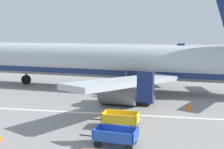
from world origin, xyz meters
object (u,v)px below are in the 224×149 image
Objects in this scene: airplane at (118,62)px; service_truck_beside_carts at (121,91)px; baggage_cart_far_end at (120,119)px; baggage_cart_fourth_in_row at (115,136)px; traffic_cone_by_carts at (189,106)px.

airplane is 8.49× the size of service_truck_beside_carts.
service_truck_beside_carts reaches higher than baggage_cart_far_end.
baggage_cart_fourth_in_row and baggage_cart_far_end have the same top height.
airplane is 6.40m from service_truck_beside_carts.
baggage_cart_far_end is at bearing -132.48° from traffic_cone_by_carts.
service_truck_beside_carts is at bearing 165.96° from traffic_cone_by_carts.
airplane is 10.42× the size of baggage_cart_fourth_in_row.
baggage_cart_fourth_in_row is 1.01× the size of baggage_cart_far_end.
airplane is 55.38× the size of traffic_cone_by_carts.
airplane reaches higher than baggage_cart_far_end.
traffic_cone_by_carts is (6.00, -1.50, -0.76)m from service_truck_beside_carts.
service_truck_beside_carts is at bearing -78.10° from airplane.
baggage_cart_far_end is (-0.23, 3.42, 0.00)m from baggage_cart_fourth_in_row.
baggage_cart_fourth_in_row is at bearing -118.24° from traffic_cone_by_carts.
service_truck_beside_carts is 6.52× the size of traffic_cone_by_carts.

